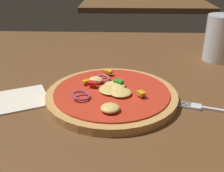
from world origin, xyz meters
The scene contains 6 objects.
dining_table centered at (0.00, 0.00, 0.01)m, with size 1.28×1.03×0.03m.
pizza centered at (0.01, 0.00, 0.04)m, with size 0.25×0.25×0.03m.
fork centered at (0.20, -0.04, 0.03)m, with size 0.16×0.06×0.01m.
beer_glass centered at (0.28, 0.24, 0.08)m, with size 0.08×0.08×0.12m.
napkin centered at (-0.17, -0.01, 0.03)m, with size 0.14×0.13×0.00m.
background_table centered at (0.16, 1.29, 0.01)m, with size 0.75×0.50×0.03m.
Camera 1 is at (0.03, -0.47, 0.28)m, focal length 44.36 mm.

